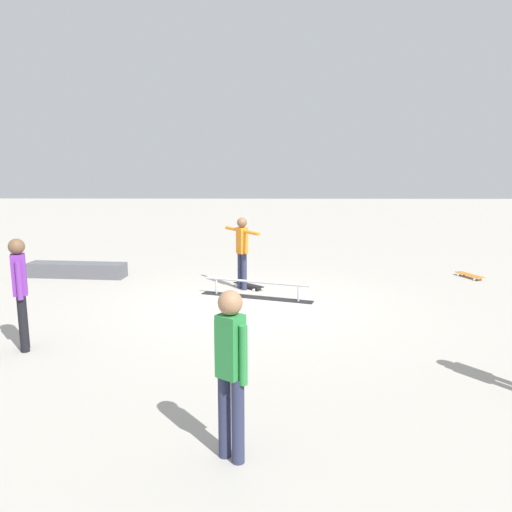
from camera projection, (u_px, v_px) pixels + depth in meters
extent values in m
plane|color=#ADA89E|center=(251.00, 304.00, 10.15)|extent=(60.00, 60.00, 0.00)
cube|color=black|center=(256.00, 297.00, 10.65)|extent=(2.42, 1.01, 0.01)
cylinder|color=#B7B7BC|center=(298.00, 293.00, 10.32)|extent=(0.04, 0.04, 0.35)
cylinder|color=#B7B7BC|center=(216.00, 286.00, 10.91)|extent=(0.04, 0.04, 0.35)
cylinder|color=#B7B7BC|center=(256.00, 282.00, 10.59)|extent=(2.21, 0.78, 0.05)
cube|color=#595960|center=(77.00, 270.00, 12.54)|extent=(2.49, 0.72, 0.36)
cylinder|color=#2D3351|center=(240.00, 271.00, 11.37)|extent=(0.17, 0.17, 0.83)
cylinder|color=#2D3351|center=(244.00, 272.00, 11.23)|extent=(0.17, 0.17, 0.83)
cube|color=orange|center=(242.00, 241.00, 11.17)|extent=(0.28, 0.29, 0.59)
sphere|color=brown|center=(242.00, 223.00, 11.09)|extent=(0.22, 0.22, 0.22)
cylinder|color=orange|center=(233.00, 229.00, 11.44)|extent=(0.38, 0.49, 0.08)
cylinder|color=orange|center=(252.00, 233.00, 10.82)|extent=(0.38, 0.49, 0.08)
cube|color=black|center=(249.00, 285.00, 11.44)|extent=(0.72, 0.70, 0.02)
cylinder|color=white|center=(237.00, 286.00, 11.55)|extent=(0.06, 0.06, 0.05)
cylinder|color=white|center=(244.00, 284.00, 11.72)|extent=(0.06, 0.06, 0.05)
cylinder|color=white|center=(254.00, 290.00, 11.18)|extent=(0.06, 0.06, 0.05)
cylinder|color=white|center=(261.00, 288.00, 11.34)|extent=(0.06, 0.06, 0.05)
cylinder|color=black|center=(23.00, 324.00, 7.54)|extent=(0.17, 0.17, 0.88)
cylinder|color=black|center=(23.00, 321.00, 7.70)|extent=(0.17, 0.17, 0.88)
cube|color=purple|center=(19.00, 275.00, 7.48)|extent=(0.28, 0.29, 0.62)
sphere|color=brown|center=(16.00, 247.00, 7.40)|extent=(0.24, 0.24, 0.24)
cylinder|color=purple|center=(19.00, 281.00, 7.35)|extent=(0.11, 0.11, 0.58)
cylinder|color=purple|center=(20.00, 276.00, 7.63)|extent=(0.11, 0.11, 0.58)
cylinder|color=#2D3351|center=(238.00, 421.00, 4.73)|extent=(0.17, 0.17, 0.86)
cylinder|color=#2D3351|center=(225.00, 416.00, 4.83)|extent=(0.17, 0.17, 0.86)
cube|color=#2D8C42|center=(231.00, 346.00, 4.65)|extent=(0.30, 0.29, 0.61)
sphere|color=#A87A56|center=(230.00, 303.00, 4.57)|extent=(0.23, 0.23, 0.23)
cylinder|color=#2D8C42|center=(243.00, 355.00, 4.57)|extent=(0.11, 0.11, 0.57)
cylinder|color=#2D8C42|center=(218.00, 348.00, 4.75)|extent=(0.11, 0.11, 0.57)
cube|color=orange|center=(470.00, 275.00, 12.46)|extent=(0.48, 0.82, 0.02)
cylinder|color=white|center=(482.00, 279.00, 12.27)|extent=(0.05, 0.06, 0.05)
cylinder|color=white|center=(474.00, 280.00, 12.18)|extent=(0.05, 0.06, 0.05)
cylinder|color=white|center=(465.00, 274.00, 12.76)|extent=(0.05, 0.06, 0.05)
cylinder|color=white|center=(458.00, 275.00, 12.68)|extent=(0.05, 0.06, 0.05)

